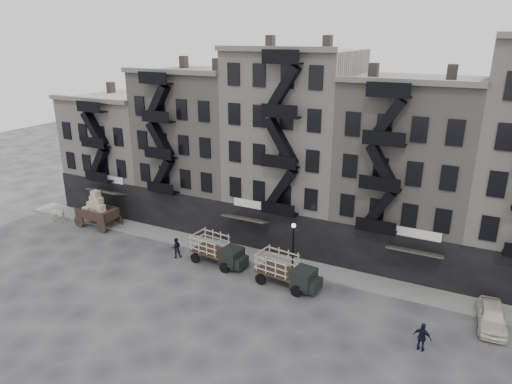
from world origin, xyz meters
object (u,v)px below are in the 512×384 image
at_px(stake_truck_east, 287,269).
at_px(pedestrian_west, 81,218).
at_px(stake_truck_west, 218,248).
at_px(pedestrian_mid, 176,248).
at_px(horse, 57,215).
at_px(policeman, 422,337).
at_px(wagon, 96,207).
at_px(car_east, 492,317).

bearing_deg(stake_truck_east, pedestrian_west, -176.68).
height_order(stake_truck_west, pedestrian_mid, stake_truck_west).
bearing_deg(horse, pedestrian_mid, -105.50).
bearing_deg(pedestrian_mid, stake_truck_east, 140.67).
height_order(horse, policeman, policeman).
xyz_separation_m(wagon, stake_truck_west, (14.98, -1.43, -0.65)).
relative_size(stake_truck_east, pedestrian_mid, 2.89).
xyz_separation_m(stake_truck_west, stake_truck_east, (6.51, -0.69, 0.02)).
xyz_separation_m(pedestrian_mid, policeman, (20.64, -3.39, 0.04)).
relative_size(stake_truck_east, pedestrian_west, 3.28).
height_order(stake_truck_east, pedestrian_west, stake_truck_east).
bearing_deg(car_east, wagon, 173.88).
distance_m(pedestrian_west, pedestrian_mid, 12.75).
bearing_deg(stake_truck_east, stake_truck_west, -179.10).
relative_size(stake_truck_west, pedestrian_west, 3.23).
bearing_deg(car_east, stake_truck_west, 176.88).
relative_size(stake_truck_west, pedestrian_mid, 2.85).
height_order(wagon, pedestrian_mid, wagon).
bearing_deg(policeman, horse, 2.55).
height_order(car_east, pedestrian_west, pedestrian_west).
bearing_deg(horse, pedestrian_west, -90.48).
xyz_separation_m(car_east, pedestrian_mid, (-24.40, -1.21, 0.16)).
height_order(stake_truck_west, stake_truck_east, stake_truck_east).
relative_size(pedestrian_west, policeman, 0.85).
height_order(stake_truck_east, car_east, stake_truck_east).
bearing_deg(pedestrian_mid, stake_truck_west, 150.19).
xyz_separation_m(pedestrian_west, policeman, (33.32, -4.75, 0.14)).
distance_m(pedestrian_mid, policeman, 20.91).
xyz_separation_m(car_east, pedestrian_west, (-37.08, 0.16, 0.05)).
bearing_deg(wagon, stake_truck_east, -4.42).
bearing_deg(pedestrian_mid, car_east, 143.91).
distance_m(stake_truck_west, policeman, 17.30).
relative_size(car_east, policeman, 2.31).
bearing_deg(car_east, pedestrian_west, 174.98).
xyz_separation_m(car_east, policeman, (-3.77, -4.59, 0.20)).
distance_m(horse, car_east, 39.80).
bearing_deg(stake_truck_west, stake_truck_east, 1.04).
height_order(wagon, policeman, wagon).
relative_size(horse, wagon, 0.47).
xyz_separation_m(wagon, pedestrian_west, (-1.51, -0.67, -1.27)).
distance_m(horse, stake_truck_east, 25.75).
height_order(car_east, pedestrian_mid, pedestrian_mid).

